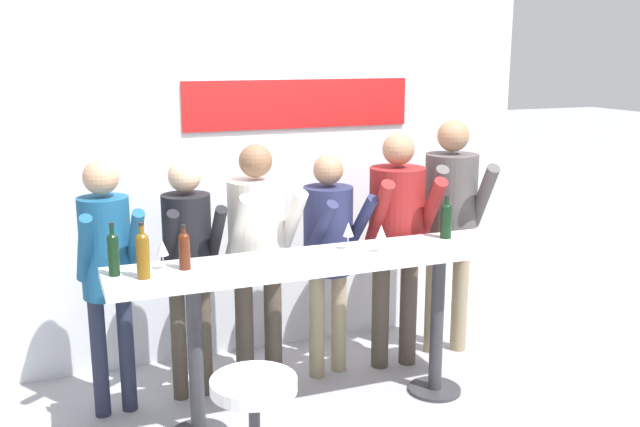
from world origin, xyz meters
TOP-DOWN VIEW (x-y plane):
  - ground_plane at (0.00, 0.00)m, footprint 40.00×40.00m
  - back_wall at (0.00, 1.20)m, footprint 4.24×0.12m
  - tasting_table at (0.00, 0.00)m, footprint 2.64×0.48m
  - bar_stool at (-0.64, -0.62)m, footprint 0.48×0.48m
  - person_far_left at (-1.25, 0.48)m, footprint 0.40×0.52m
  - person_left at (-0.74, 0.53)m, footprint 0.39×0.51m
  - person_center_left at (-0.27, 0.53)m, footprint 0.50×0.58m
  - person_center at (0.24, 0.53)m, footprint 0.48×0.57m
  - person_center_right at (0.75, 0.48)m, footprint 0.51×0.60m
  - person_right at (1.25, 0.57)m, footprint 0.54×0.64m
  - wine_bottle_0 at (-0.85, 0.03)m, footprint 0.07×0.07m
  - wine_bottle_1 at (0.92, 0.10)m, footprint 0.08×0.08m
  - wine_bottle_2 at (-1.10, -0.06)m, footprint 0.07×0.07m
  - wine_bottle_3 at (-1.24, 0.05)m, footprint 0.06×0.06m
  - wine_glass_0 at (0.36, -0.06)m, footprint 0.07×0.07m
  - wine_glass_1 at (0.19, 0.07)m, footprint 0.07×0.07m
  - wine_glass_2 at (-0.97, 0.07)m, footprint 0.07×0.07m

SIDE VIEW (x-z plane):
  - ground_plane at x=0.00m, z-range 0.00..0.00m
  - bar_stool at x=-0.64m, z-range 0.11..0.73m
  - tasting_table at x=0.00m, z-range 0.35..1.41m
  - person_center at x=0.24m, z-range 0.19..1.79m
  - person_left at x=-0.74m, z-range 0.20..1.82m
  - person_far_left at x=-1.25m, z-range 0.21..1.87m
  - person_center_left at x=-0.27m, z-range 0.20..1.89m
  - person_center_right at x=0.75m, z-range 0.20..1.93m
  - person_right at x=1.25m, z-range 0.21..2.01m
  - wine_bottle_0 at x=-0.85m, z-range 1.05..1.31m
  - wine_glass_0 at x=0.36m, z-range 1.10..1.27m
  - wine_glass_1 at x=0.19m, z-range 1.10..1.27m
  - wine_glass_2 at x=-0.97m, z-range 1.10..1.27m
  - wine_bottle_1 at x=0.92m, z-range 1.05..1.34m
  - wine_bottle_3 at x=-1.24m, z-range 1.04..1.35m
  - wine_bottle_2 at x=-1.10m, z-range 1.05..1.36m
  - back_wall at x=0.00m, z-range 0.01..2.80m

